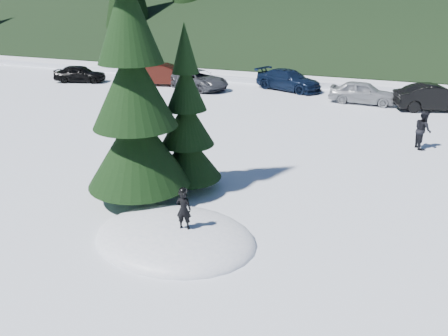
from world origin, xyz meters
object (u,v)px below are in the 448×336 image
at_px(child_skier, 184,209).
at_px(car_0, 80,74).
at_px(car_5, 435,98).
at_px(spruce_short, 187,128).
at_px(adult_0, 423,130).
at_px(car_4, 363,92).
at_px(spruce_tall, 134,97).
at_px(car_2, 198,80).
at_px(car_3, 289,80).
at_px(car_1, 167,75).

height_order(child_skier, car_0, child_skier).
bearing_deg(car_0, car_5, -106.20).
height_order(spruce_short, adult_0, spruce_short).
bearing_deg(car_0, child_skier, -152.16).
xyz_separation_m(car_0, car_4, (20.46, 0.91, 0.03)).
height_order(spruce_tall, car_2, spruce_tall).
xyz_separation_m(spruce_tall, child_skier, (2.56, -1.92, -2.30)).
distance_m(adult_0, car_2, 16.37).
relative_size(car_4, car_5, 0.89).
relative_size(spruce_short, child_skier, 5.02).
bearing_deg(car_3, adult_0, -119.85).
height_order(child_skier, car_2, child_skier).
bearing_deg(adult_0, car_4, 1.92).
xyz_separation_m(car_4, car_5, (3.97, -0.24, 0.06)).
bearing_deg(car_5, child_skier, 141.62).
bearing_deg(car_0, adult_0, -123.83).
relative_size(spruce_tall, car_1, 1.86).
relative_size(car_1, car_4, 1.18).
xyz_separation_m(child_skier, car_0, (-18.02, 17.64, -0.37)).
distance_m(car_0, car_4, 20.48).
height_order(child_skier, adult_0, adult_0).
xyz_separation_m(adult_0, car_3, (-8.43, 9.94, -0.13)).
distance_m(spruce_short, car_3, 17.53).
xyz_separation_m(spruce_tall, car_4, (5.00, 16.63, -2.65)).
bearing_deg(spruce_tall, car_5, 61.30).
bearing_deg(spruce_short, car_4, 75.28).
distance_m(child_skier, car_0, 25.21).
xyz_separation_m(spruce_short, car_2, (-7.07, 15.41, -1.45)).
bearing_deg(adult_0, spruce_short, 114.99).
distance_m(car_0, car_3, 15.60).
height_order(car_0, car_1, car_1).
relative_size(spruce_tall, car_0, 2.28).
relative_size(spruce_short, car_0, 1.42).
bearing_deg(car_4, car_1, 89.28).
bearing_deg(car_0, spruce_tall, -153.25).
xyz_separation_m(child_skier, car_2, (-8.63, 18.72, -0.36)).
bearing_deg(spruce_short, car_0, 138.98).
bearing_deg(car_5, car_1, 68.39).
xyz_separation_m(spruce_short, child_skier, (1.56, -3.32, -1.09)).
distance_m(spruce_tall, car_0, 22.21).
distance_m(spruce_short, car_2, 17.02).
height_order(child_skier, car_4, child_skier).
bearing_deg(car_3, car_5, -85.12).
height_order(spruce_tall, child_skier, spruce_tall).
xyz_separation_m(spruce_short, car_1, (-9.83, 15.78, -1.34)).
distance_m(spruce_short, car_4, 15.82).
height_order(adult_0, car_0, adult_0).
distance_m(car_4, car_5, 3.98).
distance_m(adult_0, car_4, 8.40).
bearing_deg(child_skier, car_5, -122.31).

